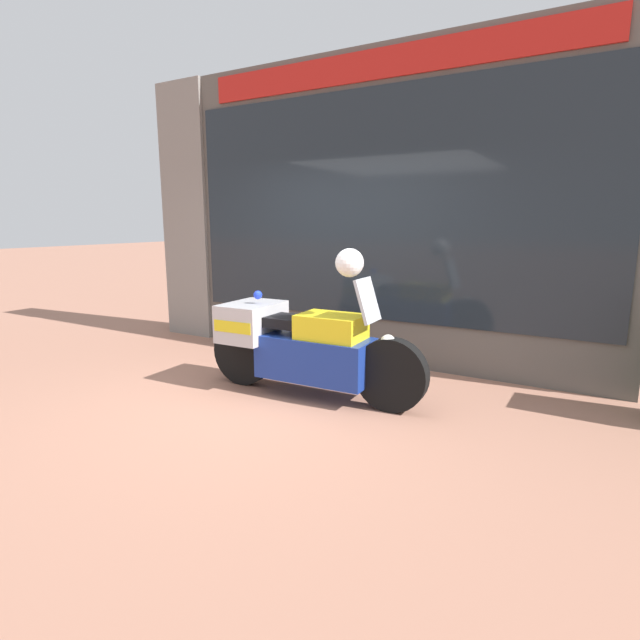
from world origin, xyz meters
TOP-DOWN VIEW (x-y plane):
  - ground_plane at (0.00, 0.00)m, footprint 60.00×60.00m
  - shop_building at (-0.39, 2.00)m, footprint 6.23×0.55m
  - window_display at (0.34, 2.03)m, footprint 4.95×0.30m
  - paramedic_motorcycle at (0.18, 0.38)m, footprint 2.33×0.69m
  - white_helmet at (0.72, 0.41)m, footprint 0.26×0.26m

SIDE VIEW (x-z plane):
  - ground_plane at x=0.00m, z-range 0.00..0.00m
  - window_display at x=0.34m, z-range -0.49..1.40m
  - paramedic_motorcycle at x=0.18m, z-range -0.09..1.12m
  - white_helmet at x=0.72m, z-range 1.20..1.47m
  - shop_building at x=-0.39m, z-range 0.01..3.64m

